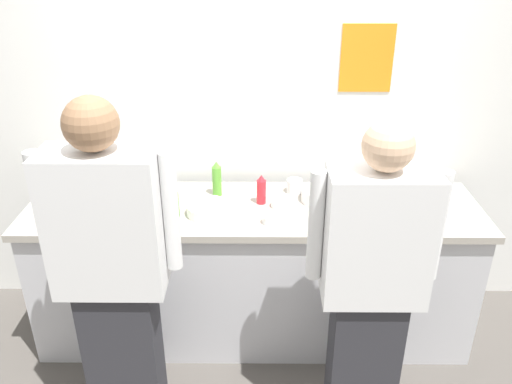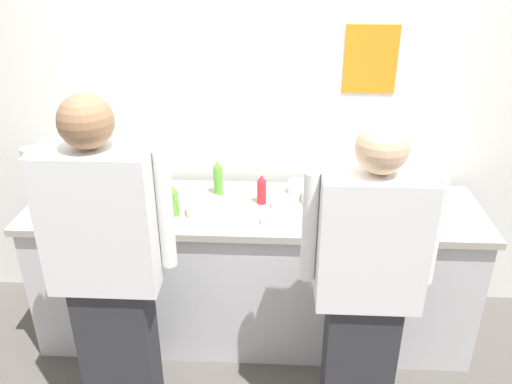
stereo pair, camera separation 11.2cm
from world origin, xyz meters
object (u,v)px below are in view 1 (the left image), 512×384
Objects in this scene: squeeze_bottle_primary at (261,190)px; ramekin_orange_sauce at (270,219)px; mixing_bowl_steel at (90,196)px; ramekin_green_sauce at (145,214)px; chef_center at (372,282)px; plate_stack_front at (208,209)px; squeeze_bottle_secondary at (174,202)px; plate_stack_rear at (322,195)px; chef_near_left at (112,271)px; sheet_tray at (388,205)px; ramekin_red_sauce at (153,198)px; ramekin_yellow_sauce at (280,204)px; squeeze_bottle_spare at (217,179)px; deli_cup at (294,186)px.

squeeze_bottle_primary is 2.19× the size of ramekin_orange_sauce.
ramekin_green_sauce is at bearing -21.25° from mixing_bowl_steel.
chef_center is 0.98m from plate_stack_front.
mixing_bowl_steel is 4.59× the size of ramekin_orange_sauce.
chef_center is 1.12m from squeeze_bottle_secondary.
plate_stack_front is 0.62× the size of mixing_bowl_steel.
squeeze_bottle_secondary reaches higher than plate_stack_rear.
mixing_bowl_steel is at bearing -176.41° from plate_stack_rear.
plate_stack_rear is at bearing 3.59° from mixing_bowl_steel.
sheet_tray is (1.38, 0.67, -0.01)m from chef_near_left.
chef_center is 20.16× the size of ramekin_orange_sauce.
ramekin_red_sauce is at bearing -179.36° from plate_stack_rear.
squeeze_bottle_primary is at bearing 101.07° from ramekin_orange_sauce.
squeeze_bottle_secondary is at bearing -168.72° from ramekin_yellow_sauce.
chef_near_left is at bearing -116.69° from squeeze_bottle_spare.
ramekin_red_sauce is at bearing 88.67° from ramekin_green_sauce.
squeeze_bottle_spare is at bearing 63.31° from chef_near_left.
ramekin_yellow_sauce is at bearing 0.25° from mixing_bowl_steel.
chef_near_left is 0.54m from ramekin_green_sauce.
ramekin_red_sauce is (-0.37, -0.08, -0.08)m from squeeze_bottle_spare.
mixing_bowl_steel is 3.62× the size of ramekin_yellow_sauce.
chef_near_left reaches higher than chef_center.
squeeze_bottle_spare is at bearing 12.62° from ramekin_red_sauce.
chef_near_left is at bearing -93.43° from ramekin_red_sauce.
squeeze_bottle_secondary is (-0.47, -0.16, 0.00)m from squeeze_bottle_primary.
sheet_tray is 5.45× the size of deli_cup.
mixing_bowl_steel is at bearing -170.63° from deli_cup.
plate_stack_rear is 0.40m from ramekin_orange_sauce.
chef_near_left is 19.02× the size of deli_cup.
plate_stack_rear is (-0.15, 0.74, 0.06)m from chef_center.
squeeze_bottle_primary is at bearing -144.51° from deli_cup.
squeeze_bottle_primary is (-0.50, 0.71, 0.11)m from chef_center.
plate_stack_rear is 1.33× the size of squeeze_bottle_primary.
plate_stack_rear is at bearing 13.22° from squeeze_bottle_secondary.
chef_near_left is 1.26m from plate_stack_rear.
mixing_bowl_steel reaches higher than deli_cup.
sheet_tray is (1.01, 0.09, -0.02)m from plate_stack_front.
squeeze_bottle_spare is at bearing 81.35° from plate_stack_front.
plate_stack_front is 0.36m from ramekin_red_sauce.
ramekin_orange_sauce is (0.34, -0.10, -0.01)m from plate_stack_front.
sheet_tray is at bearing 4.89° from plate_stack_front.
squeeze_bottle_secondary is (0.49, -0.11, 0.02)m from mixing_bowl_steel.
sheet_tray is at bearing -19.96° from deli_cup.
ramekin_yellow_sauce is (-0.39, 0.67, 0.05)m from chef_center.
squeeze_bottle_secondary is at bearing 70.34° from chef_near_left.
squeeze_bottle_secondary is 0.59m from ramekin_yellow_sauce.
squeeze_bottle_spare is at bearing 12.33° from mixing_bowl_steel.
plate_stack_front is 1.01m from sheet_tray.
squeeze_bottle_primary is 0.24m from deli_cup.
ramekin_green_sauce is (-0.37, -0.28, -0.08)m from squeeze_bottle_spare.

